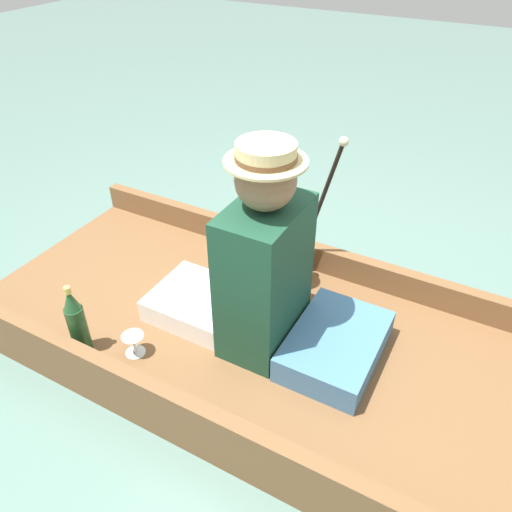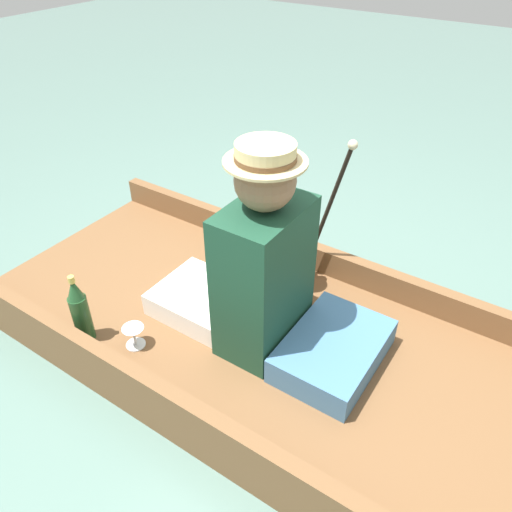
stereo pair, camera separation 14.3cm
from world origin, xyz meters
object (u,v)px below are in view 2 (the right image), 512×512
at_px(seated_person, 252,269).
at_px(walking_cane, 331,202).
at_px(champagne_bottle, 80,310).
at_px(teddy_bear, 295,260).
at_px(wine_glass, 134,333).

xyz_separation_m(seated_person, walking_cane, (0.51, -0.09, 0.10)).
height_order(walking_cane, champagne_bottle, walking_cane).
xyz_separation_m(teddy_bear, wine_glass, (-0.72, 0.37, -0.10)).
bearing_deg(seated_person, champagne_bottle, 133.22).
relative_size(teddy_bear, walking_cane, 0.47).
bearing_deg(wine_glass, seated_person, -47.62).
height_order(wine_glass, walking_cane, walking_cane).
bearing_deg(seated_person, walking_cane, -2.45).
bearing_deg(walking_cane, seated_person, 170.33).
height_order(seated_person, wine_glass, seated_person).
distance_m(seated_person, walking_cane, 0.53).
distance_m(seated_person, champagne_bottle, 0.76).
relative_size(wine_glass, walking_cane, 0.13).
bearing_deg(wine_glass, teddy_bear, -27.10).
height_order(teddy_bear, champagne_bottle, teddy_bear).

